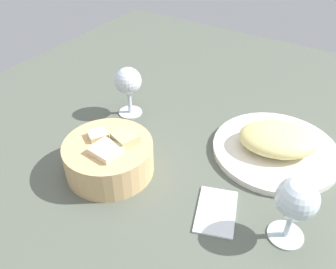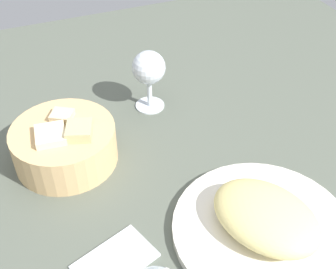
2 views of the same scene
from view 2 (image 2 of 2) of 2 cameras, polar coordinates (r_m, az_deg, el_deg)
ground_plane at (r=73.51cm, az=0.44°, el=-8.07°), size 140.00×140.00×2.00cm
plate at (r=68.57cm, az=12.21°, el=-11.99°), size 27.20×27.20×1.40cm
omelette at (r=66.15cm, az=12.59°, el=-10.31°), size 20.25×18.14×4.89cm
lettuce_garnish at (r=72.07cm, az=13.06°, el=-7.20°), size 4.20×4.20×1.22cm
bread_basket at (r=77.75cm, az=-13.27°, el=-1.22°), size 17.87×17.87×8.76cm
wine_glass_near at (r=85.72cm, az=-2.51°, el=8.29°), size 6.57×6.57×12.50cm
folded_napkin at (r=64.82cm, az=-6.88°, el=-15.89°), size 10.25×12.70×0.80cm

